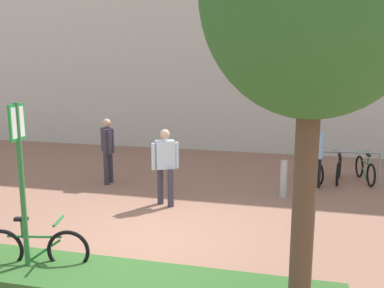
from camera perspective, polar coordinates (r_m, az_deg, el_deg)
name	(u,v)px	position (r m, az deg, el deg)	size (l,w,h in m)	color
ground_plane	(151,240)	(7.94, -5.48, -12.63)	(60.00, 60.00, 0.00)	#936651
building_facade	(229,8)	(15.74, 4.98, 17.63)	(28.00, 1.20, 10.00)	beige
planter_strip	(97,278)	(6.64, -12.50, -17.04)	(7.00, 1.10, 0.16)	#336028
parking_sign_post	(20,166)	(6.64, -21.88, -2.68)	(0.08, 0.36, 2.60)	#2D7238
bike_at_sign	(35,249)	(7.15, -20.11, -13.00)	(1.66, 0.48, 0.86)	black
bike_rack_cluster	(339,168)	(12.12, 18.94, -3.08)	(2.10, 1.69, 0.83)	#99999E
bollard_steel	(284,179)	(10.29, 12.08, -4.60)	(0.16, 0.16, 0.90)	#ADADB2
person_suited_navy	(108,147)	(11.31, -11.17, -0.37)	(0.44, 0.49, 1.72)	#2D2D38
person_casual_tan	(315,151)	(11.05, 16.05, -0.87)	(0.39, 0.56, 1.72)	black
person_shirt_white	(165,162)	(9.43, -3.59, -2.45)	(0.54, 0.41, 1.72)	#383342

